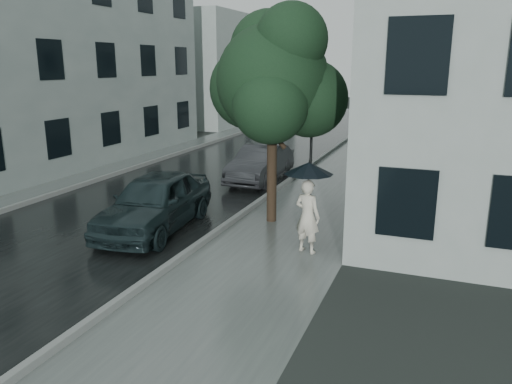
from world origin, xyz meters
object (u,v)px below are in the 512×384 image
at_px(pedestrian, 307,216).
at_px(street_tree, 274,79).
at_px(car_near, 155,202).
at_px(car_far, 260,163).
at_px(lamp_post, 309,101).

xyz_separation_m(pedestrian, street_tree, (-1.62, 2.16, 3.14)).
height_order(car_near, car_far, car_near).
height_order(pedestrian, lamp_post, lamp_post).
relative_size(lamp_post, car_near, 1.11).
bearing_deg(car_far, street_tree, -65.40).
distance_m(car_near, car_far, 6.58).
bearing_deg(pedestrian, lamp_post, -57.45).
bearing_deg(car_near, car_far, 79.10).
distance_m(pedestrian, street_tree, 4.14).
relative_size(pedestrian, street_tree, 0.30).
height_order(lamp_post, car_far, lamp_post).
relative_size(lamp_post, car_far, 1.22).
height_order(lamp_post, car_near, lamp_post).
height_order(pedestrian, street_tree, street_tree).
distance_m(street_tree, lamp_post, 7.62).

